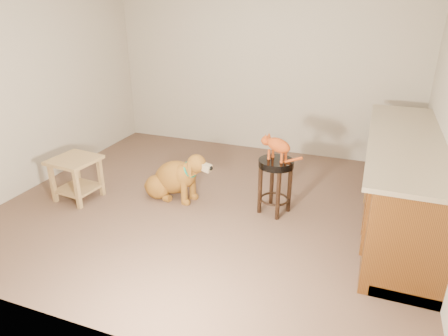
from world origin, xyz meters
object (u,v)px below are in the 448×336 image
at_px(side_table, 76,172).
at_px(padded_stool, 275,176).
at_px(wood_stool, 385,171).
at_px(golden_retriever, 174,178).
at_px(tabby_kitten, 276,145).

bearing_deg(side_table, padded_stool, 12.40).
height_order(wood_stool, side_table, wood_stool).
relative_size(padded_stool, golden_retriever, 0.62).
relative_size(padded_stool, wood_stool, 0.88).
bearing_deg(side_table, tabby_kitten, 12.57).
bearing_deg(tabby_kitten, padded_stool, -5.72).
height_order(wood_stool, golden_retriever, wood_stool).
xyz_separation_m(padded_stool, golden_retriever, (-1.18, -0.06, -0.20)).
bearing_deg(wood_stool, golden_retriever, -161.07).
relative_size(wood_stool, side_table, 1.32).
distance_m(wood_stool, tabby_kitten, 1.38).
relative_size(golden_retriever, tabby_kitten, 2.12).
distance_m(wood_stool, side_table, 3.52).
bearing_deg(tabby_kitten, wood_stool, 51.60).
bearing_deg(wood_stool, tabby_kitten, -147.16).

